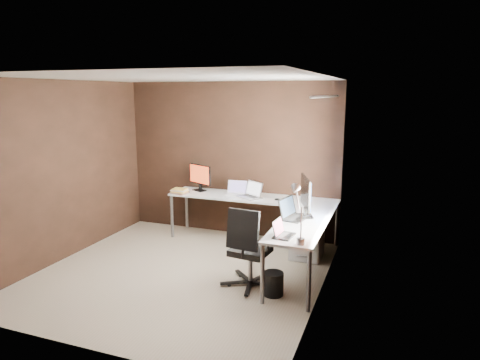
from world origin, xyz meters
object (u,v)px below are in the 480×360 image
(laptop_black_small, at_px, (282,233))
(desk_lamp, at_px, (297,206))
(laptop_white, at_px, (237,191))
(monitor_right, at_px, (306,195))
(office_chair, at_px, (249,263))
(laptop_black_big, at_px, (292,214))
(book_stack, at_px, (180,191))
(laptop_silver, at_px, (251,194))
(monitor_left, at_px, (200,176))
(drawer_pedestal, at_px, (307,237))
(wastebasket, at_px, (273,284))

(laptop_black_small, bearing_deg, desk_lamp, -117.33)
(laptop_white, bearing_deg, monitor_right, -39.60)
(office_chair, bearing_deg, monitor_right, 61.46)
(office_chair, bearing_deg, desk_lamp, -14.78)
(laptop_white, relative_size, laptop_black_small, 1.13)
(laptop_black_big, relative_size, book_stack, 1.66)
(laptop_white, height_order, desk_lamp, desk_lamp)
(monitor_right, height_order, desk_lamp, desk_lamp)
(laptop_white, xyz_separation_m, office_chair, (0.76, -1.60, -0.48))
(laptop_silver, height_order, office_chair, office_chair)
(book_stack, bearing_deg, laptop_white, 16.15)
(monitor_left, distance_m, office_chair, 2.27)
(drawer_pedestal, height_order, wastebasket, drawer_pedestal)
(laptop_silver, relative_size, wastebasket, 1.62)
(monitor_right, relative_size, laptop_black_big, 1.34)
(monitor_right, height_order, laptop_black_big, monitor_right)
(monitor_left, distance_m, laptop_black_small, 2.57)
(drawer_pedestal, height_order, desk_lamp, desk_lamp)
(monitor_left, distance_m, desk_lamp, 2.78)
(drawer_pedestal, relative_size, desk_lamp, 0.94)
(monitor_right, distance_m, laptop_white, 1.57)
(laptop_silver, height_order, laptop_black_small, laptop_silver)
(laptop_black_big, bearing_deg, laptop_black_small, -162.69)
(laptop_white, bearing_deg, book_stack, -169.58)
(laptop_black_big, bearing_deg, book_stack, 82.92)
(office_chair, relative_size, wastebasket, 3.66)
(monitor_left, distance_m, laptop_black_big, 2.07)
(drawer_pedestal, relative_size, monitor_left, 1.30)
(monitor_left, bearing_deg, laptop_white, 21.58)
(laptop_white, distance_m, desk_lamp, 2.33)
(laptop_black_big, bearing_deg, desk_lamp, -151.25)
(drawer_pedestal, relative_size, book_stack, 2.19)
(drawer_pedestal, xyz_separation_m, laptop_black_small, (-0.04, -1.31, 0.47))
(drawer_pedestal, height_order, monitor_left, monitor_left)
(monitor_right, bearing_deg, drawer_pedestal, -14.95)
(office_chair, bearing_deg, book_stack, 147.69)
(monitor_left, distance_m, laptop_silver, 0.97)
(laptop_black_big, height_order, laptop_black_small, laptop_black_big)
(drawer_pedestal, xyz_separation_m, laptop_black_big, (-0.10, -0.57, 0.49))
(monitor_left, xyz_separation_m, monitor_right, (1.94, -0.90, 0.05))
(book_stack, bearing_deg, desk_lamp, -34.94)
(desk_lamp, relative_size, office_chair, 0.64)
(book_stack, distance_m, wastebasket, 2.55)
(drawer_pedestal, bearing_deg, laptop_black_small, -91.73)
(laptop_black_small, xyz_separation_m, office_chair, (-0.43, 0.13, -0.48))
(laptop_white, height_order, laptop_black_big, laptop_black_big)
(monitor_left, xyz_separation_m, office_chair, (1.42, -1.64, -0.68))
(drawer_pedestal, height_order, book_stack, book_stack)
(monitor_right, xyz_separation_m, book_stack, (-2.17, 0.61, -0.26))
(monitor_right, height_order, laptop_black_small, monitor_right)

